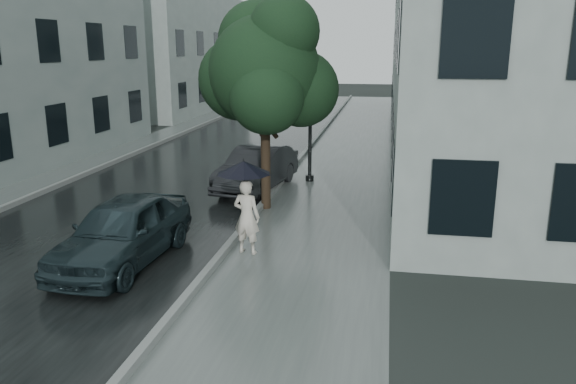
% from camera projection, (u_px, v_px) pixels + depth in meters
% --- Properties ---
extents(ground, '(120.00, 120.00, 0.00)m').
position_uv_depth(ground, '(279.00, 295.00, 10.29)').
color(ground, black).
rests_on(ground, ground).
extents(sidewalk, '(3.50, 60.00, 0.01)m').
position_uv_depth(sidewalk, '(345.00, 164.00, 21.68)').
color(sidewalk, slate).
rests_on(sidewalk, ground).
extents(kerb_near, '(0.15, 60.00, 0.15)m').
position_uv_depth(kerb_near, '(298.00, 161.00, 21.97)').
color(kerb_near, slate).
rests_on(kerb_near, ground).
extents(asphalt_road, '(6.85, 60.00, 0.00)m').
position_uv_depth(asphalt_road, '(212.00, 159.00, 22.59)').
color(asphalt_road, black).
rests_on(asphalt_road, ground).
extents(kerb_far, '(0.15, 60.00, 0.15)m').
position_uv_depth(kerb_far, '(131.00, 155.00, 23.17)').
color(kerb_far, slate).
rests_on(kerb_far, ground).
extents(sidewalk_far, '(1.70, 60.00, 0.01)m').
position_uv_depth(sidewalk_far, '(110.00, 156.00, 23.34)').
color(sidewalk_far, '#4C5451').
rests_on(sidewalk_far, ground).
extents(building_near, '(7.02, 36.00, 9.00)m').
position_uv_depth(building_near, '(469.00, 44.00, 26.80)').
color(building_near, '#8F9C96').
rests_on(building_near, ground).
extents(building_far_b, '(7.02, 18.00, 8.00)m').
position_uv_depth(building_far_b, '(171.00, 52.00, 40.21)').
color(building_far_b, '#8F9C96').
rests_on(building_far_b, ground).
extents(pedestrian, '(0.67, 0.50, 1.65)m').
position_uv_depth(pedestrian, '(247.00, 217.00, 12.17)').
color(pedestrian, beige).
rests_on(pedestrian, sidewalk).
extents(umbrella, '(1.42, 1.42, 1.18)m').
position_uv_depth(umbrella, '(244.00, 168.00, 11.87)').
color(umbrella, black).
rests_on(umbrella, ground).
extents(street_tree, '(3.90, 3.55, 5.71)m').
position_uv_depth(street_tree, '(266.00, 70.00, 14.96)').
color(street_tree, '#332619').
rests_on(street_tree, ground).
extents(lamp_post, '(0.83, 0.45, 5.17)m').
position_uv_depth(lamp_post, '(306.00, 92.00, 18.30)').
color(lamp_post, black).
rests_on(lamp_post, ground).
extents(car_near, '(1.86, 4.18, 1.39)m').
position_uv_depth(car_near, '(123.00, 231.00, 11.64)').
color(car_near, '#19282C').
rests_on(car_near, ground).
extents(car_far, '(2.06, 4.23, 1.34)m').
position_uv_depth(car_far, '(257.00, 168.00, 17.77)').
color(car_far, black).
rests_on(car_far, ground).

